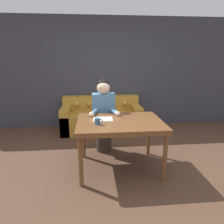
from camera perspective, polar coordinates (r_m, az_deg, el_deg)
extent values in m
plane|color=#4C3323|center=(3.15, 3.21, -16.68)|extent=(16.00, 16.00, 0.00)
cube|color=#383842|center=(4.93, -0.47, 10.97)|extent=(8.00, 0.06, 2.60)
cube|color=brown|center=(2.94, 2.26, -3.20)|extent=(1.25, 0.93, 0.07)
cylinder|color=brown|center=(2.71, -8.96, -14.01)|extent=(0.06, 0.06, 0.70)
cylinder|color=brown|center=(2.86, 14.85, -12.68)|extent=(0.06, 0.06, 0.70)
cylinder|color=brown|center=(3.44, -8.17, -7.42)|extent=(0.06, 0.06, 0.70)
cylinder|color=brown|center=(3.56, 10.44, -6.73)|extent=(0.06, 0.06, 0.70)
cube|color=#B7842D|center=(4.69, -3.00, -2.76)|extent=(1.81, 0.79, 0.44)
cube|color=#B7842D|center=(4.86, -3.20, 2.68)|extent=(1.81, 0.22, 0.34)
cube|color=#B7842D|center=(4.70, -12.86, -2.05)|extent=(0.20, 0.79, 0.60)
cube|color=#B7842D|center=(4.76, 6.71, -1.55)|extent=(0.20, 0.79, 0.60)
sphere|color=#B7842D|center=(4.75, -9.96, 2.17)|extent=(0.13, 0.13, 0.13)
sphere|color=#B7842D|center=(4.73, -6.56, 2.26)|extent=(0.13, 0.13, 0.13)
sphere|color=#B7842D|center=(4.73, -3.14, 2.34)|extent=(0.13, 0.13, 0.13)
sphere|color=#B7842D|center=(4.75, 0.26, 2.42)|extent=(0.13, 0.13, 0.13)
sphere|color=#B7842D|center=(4.79, 3.62, 2.48)|extent=(0.13, 0.13, 0.13)
cube|color=white|center=(4.54, -1.66, -0.44)|extent=(0.28, 0.29, 0.00)
cylinder|color=#33281E|center=(3.70, -2.34, -7.35)|extent=(0.28, 0.28, 0.49)
cube|color=teal|center=(3.53, -2.43, 0.68)|extent=(0.40, 0.22, 0.58)
sphere|color=beige|center=(3.43, -2.49, 6.91)|extent=(0.23, 0.23, 0.23)
sphere|color=black|center=(3.46, -2.52, 7.44)|extent=(0.23, 0.23, 0.23)
cylinder|color=teal|center=(3.28, -5.16, -0.05)|extent=(0.15, 0.29, 0.07)
sphere|color=beige|center=(3.15, -5.88, -0.71)|extent=(0.08, 0.08, 0.08)
cylinder|color=teal|center=(3.29, 0.73, 0.10)|extent=(0.15, 0.29, 0.07)
sphere|color=beige|center=(3.17, 1.69, -0.53)|extent=(0.08, 0.08, 0.08)
cube|color=beige|center=(3.02, -2.62, -2.00)|extent=(0.30, 0.24, 0.00)
cube|color=silver|center=(3.06, -2.61, -1.72)|extent=(0.09, 0.11, 0.00)
cube|color=black|center=(2.98, -3.78, -2.20)|extent=(0.06, 0.07, 0.00)
torus|color=black|center=(2.95, -4.27, -2.40)|extent=(0.04, 0.04, 0.01)
cube|color=silver|center=(3.05, -2.32, -1.81)|extent=(0.11, 0.07, 0.00)
cube|color=black|center=(2.99, -3.97, -2.15)|extent=(0.08, 0.05, 0.00)
torus|color=black|center=(2.97, -4.64, -2.28)|extent=(0.04, 0.04, 0.01)
cylinder|color=silver|center=(3.01, -3.31, -2.01)|extent=(0.01, 0.01, 0.01)
cylinder|color=#335B84|center=(2.77, -4.21, -2.68)|extent=(0.08, 0.08, 0.09)
torus|color=#335B84|center=(2.77, -3.18, -2.56)|extent=(0.05, 0.01, 0.05)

